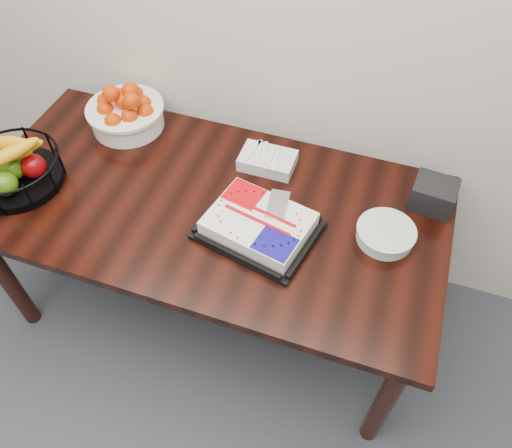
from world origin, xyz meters
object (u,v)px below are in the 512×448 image
(cake_tray, at_px, (259,225))
(napkin_box, at_px, (433,195))
(tangerine_bowl, at_px, (125,109))
(plate_stack, at_px, (385,234))
(fruit_basket, at_px, (13,168))
(table, at_px, (209,216))

(cake_tray, xyz_separation_m, napkin_box, (0.57, 0.34, 0.02))
(tangerine_bowl, bearing_deg, plate_stack, -12.52)
(fruit_basket, xyz_separation_m, plate_stack, (1.40, 0.19, -0.05))
(table, relative_size, fruit_basket, 4.91)
(cake_tray, relative_size, plate_stack, 2.17)
(table, height_order, plate_stack, plate_stack)
(table, distance_m, cake_tray, 0.27)
(table, relative_size, napkin_box, 11.69)
(table, height_order, tangerine_bowl, tangerine_bowl)
(cake_tray, height_order, plate_stack, cake_tray)
(table, relative_size, cake_tray, 3.95)
(tangerine_bowl, bearing_deg, cake_tray, -27.29)
(tangerine_bowl, height_order, fruit_basket, tangerine_bowl)
(tangerine_bowl, bearing_deg, napkin_box, -1.76)
(tangerine_bowl, relative_size, napkin_box, 2.14)
(table, xyz_separation_m, tangerine_bowl, (-0.50, 0.30, 0.18))
(cake_tray, bearing_deg, napkin_box, 30.65)
(cake_tray, distance_m, fruit_basket, 0.97)
(fruit_basket, bearing_deg, tangerine_bowl, 61.94)
(plate_stack, height_order, napkin_box, napkin_box)
(cake_tray, bearing_deg, tangerine_bowl, 152.71)
(table, relative_size, plate_stack, 8.57)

